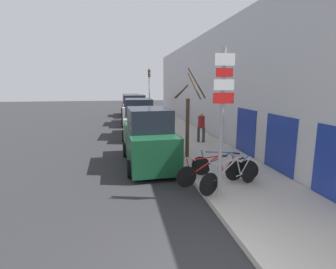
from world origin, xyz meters
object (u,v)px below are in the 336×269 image
signpost (222,117)px  pedestrian_near (201,125)px  bicycle_1 (211,172)px  parked_car_2 (134,111)px  bicycle_0 (230,176)px  traffic_light (149,87)px  street_tree (188,119)px  bicycle_2 (224,166)px  parked_car_1 (139,120)px  parked_car_0 (149,139)px  parked_car_3 (131,106)px

signpost → pedestrian_near: size_ratio=2.46×
bicycle_1 → parked_car_2: bearing=-3.1°
bicycle_0 → traffic_light: (-0.48, 16.98, 2.49)m
street_tree → bicycle_2: bearing=-78.4°
signpost → parked_car_1: 9.91m
signpost → pedestrian_near: bearing=76.7°
bicycle_1 → parked_car_1: size_ratio=0.52×
bicycle_1 → street_tree: (0.07, 3.17, 1.23)m
bicycle_0 → pedestrian_near: (1.12, 6.43, 0.54)m
signpost → bicycle_0: (0.50, 0.40, -1.84)m
signpost → street_tree: signpost is taller
street_tree → traffic_light: bearing=90.6°
parked_car_1 → signpost: bearing=-78.2°
pedestrian_near → street_tree: street_tree is taller
bicycle_0 → parked_car_0: parked_car_0 is taller
bicycle_1 → parked_car_0: 3.33m
bicycle_0 → parked_car_0: (-2.07, 3.34, 0.51)m
parked_car_3 → street_tree: size_ratio=1.27×
bicycle_1 → bicycle_0: bearing=-149.6°
signpost → traffic_light: (0.02, 17.39, 0.65)m
bicycle_1 → parked_car_0: bearing=20.7°
parked_car_0 → traffic_light: bearing=81.3°
parked_car_2 → traffic_light: size_ratio=1.02×
parked_car_2 → pedestrian_near: (3.11, -8.28, -0.00)m
bicycle_1 → pedestrian_near: bearing=-24.0°
signpost → parked_car_3: size_ratio=0.84×
parked_car_0 → parked_car_1: parked_car_1 is taller
bicycle_2 → parked_car_1: (-2.21, 8.31, 0.53)m
parked_car_0 → pedestrian_near: size_ratio=2.77×
parked_car_1 → parked_car_2: bearing=92.8°
bicycle_1 → pedestrian_near: pedestrian_near is taller
parked_car_1 → street_tree: bearing=-70.7°
signpost → bicycle_0: bearing=38.8°
parked_car_2 → signpost: bearing=-82.8°
bicycle_2 → parked_car_3: bearing=32.7°
bicycle_1 → parked_car_1: bearing=0.8°
signpost → parked_car_3: (-1.48, 21.05, -1.36)m
parked_car_0 → pedestrian_near: parked_car_0 is taller
parked_car_1 → parked_car_0: bearing=-87.6°
street_tree → parked_car_0: bearing=-169.1°
pedestrian_near → parked_car_3: bearing=111.7°
parked_car_0 → pedestrian_near: (3.18, 3.09, 0.04)m
parked_car_1 → traffic_light: 8.07m
parked_car_3 → traffic_light: bearing=-68.1°
signpost → parked_car_3: 21.14m
signpost → parked_car_2: signpost is taller
parked_car_1 → parked_car_3: parked_car_1 is taller
parked_car_3 → traffic_light: (1.50, -3.66, 2.01)m
signpost → bicycle_1: 2.06m
parked_car_2 → parked_car_1: bearing=-88.5°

